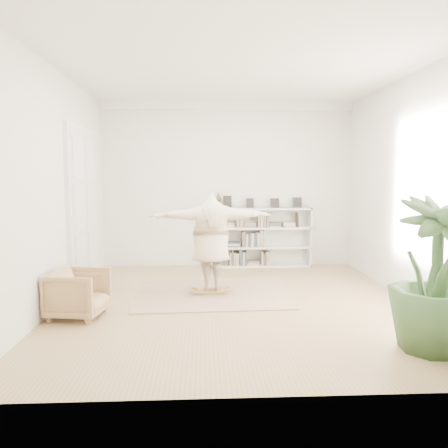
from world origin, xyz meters
name	(u,v)px	position (x,y,z in m)	size (l,w,h in m)	color
floor	(238,302)	(0.00, 0.00, 0.00)	(6.00, 6.00, 0.00)	olive
room_shell	(227,106)	(0.00, 2.94, 3.51)	(6.00, 6.00, 6.00)	silver
doors	(83,209)	(-2.70, 1.30, 1.40)	(0.09, 1.78, 2.92)	white
bookshelf	(261,238)	(0.74, 2.82, 0.64)	(2.20, 0.35, 1.64)	silver
armchair	(78,294)	(-2.30, -0.61, 0.34)	(0.72, 0.74, 0.67)	tan
rug	(211,294)	(-0.41, 0.49, 0.01)	(2.50, 2.00, 0.02)	tan
rocker_board	(211,291)	(-0.41, 0.49, 0.06)	(0.47, 0.29, 0.10)	olive
person	(211,240)	(-0.41, 0.49, 0.93)	(2.00, 0.54, 1.63)	beige
houseplant	(434,274)	(2.05, -2.02, 0.88)	(0.98, 0.98, 1.76)	#315028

